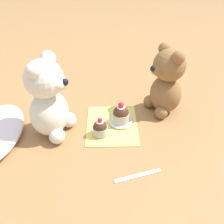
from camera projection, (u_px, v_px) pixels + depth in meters
ground_plane at (112, 125)px, 0.89m from camera, size 4.00×4.00×0.00m
knitted_placemat at (112, 125)px, 0.89m from camera, size 0.22×0.17×0.01m
teddy_bear_cream at (48, 100)px, 0.79m from camera, size 0.16×0.15×0.26m
teddy_bear_tan at (166, 82)px, 0.90m from camera, size 0.15×0.14×0.24m
cupcake_near_cream_bear at (100, 128)px, 0.83m from camera, size 0.05×0.05×0.06m
saucer_plate at (121, 122)px, 0.89m from camera, size 0.08×0.08×0.01m
cupcake_near_tan_bear at (121, 115)px, 0.88m from camera, size 0.06×0.06×0.08m
teaspoon at (138, 175)px, 0.71m from camera, size 0.05×0.13×0.01m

